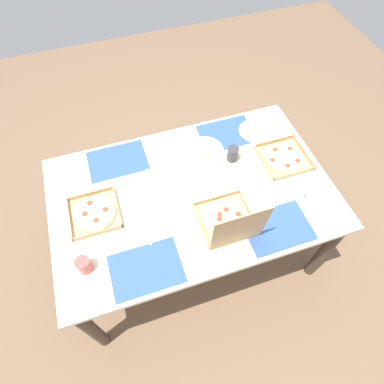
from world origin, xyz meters
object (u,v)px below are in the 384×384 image
Objects in this scene: pizza_box_edge_far at (284,158)px; cup_clear_left at (299,193)px; pizza_box_corner_left at (228,221)px; plate_far_left at (255,131)px; pizza_box_corner_right at (94,213)px; cup_clear_right at (233,154)px; cup_dark at (84,265)px; plate_far_right at (205,151)px.

cup_clear_left reaches higher than pizza_box_edge_far.
pizza_box_edge_far is 0.61m from pizza_box_corner_left.
pizza_box_edge_far is 0.28m from plate_far_left.
cup_clear_left reaches higher than pizza_box_corner_right.
cup_clear_right is 1.06m from cup_dark.
plate_far_left is 2.36× the size of cup_dark.
pizza_box_edge_far is 1.32m from cup_dark.
cup_dark reaches higher than cup_clear_left.
plate_far_right is (0.45, -0.21, -0.00)m from pizza_box_edge_far.
cup_dark reaches higher than pizza_box_corner_right.
plate_far_left is at bearing -165.03° from pizza_box_corner_right.
plate_far_left is (-0.43, -0.60, -0.04)m from pizza_box_corner_left.
cup_clear_right is at bearing -171.64° from pizza_box_corner_right.
pizza_box_corner_left is 0.54m from plate_far_right.
cup_clear_left is 0.46m from cup_clear_right.
cup_clear_left is (-0.02, 0.55, 0.03)m from plate_far_left.
cup_clear_left is (-1.13, 0.25, 0.03)m from pizza_box_corner_right.
pizza_box_edge_far and pizza_box_corner_right have the same top height.
cup_clear_right is at bearing -115.29° from pizza_box_corner_left.
cup_clear_left is (-0.40, 0.49, 0.03)m from plate_far_right.
plate_far_left is 0.87× the size of plate_far_right.
pizza_box_corner_right is at bearing -106.65° from cup_dark.
pizza_box_corner_right is at bearing 1.33° from pizza_box_edge_far.
cup_dark is at bearing 73.35° from pizza_box_corner_right.
plate_far_left is 0.38m from plate_far_right.
cup_clear_left is 1.22m from cup_dark.
pizza_box_corner_left is 1.20× the size of pizza_box_corner_right.
pizza_box_corner_right is 0.32m from cup_dark.
pizza_box_corner_right is 1.31× the size of plate_far_left.
cup_dark is (0.83, 0.54, 0.03)m from plate_far_right.
pizza_box_corner_left is at bearing 32.81° from pizza_box_edge_far.
pizza_box_corner_left reaches higher than cup_dark.
pizza_box_edge_far is 0.29m from cup_clear_left.
pizza_box_edge_far reaches higher than plate_far_left.
pizza_box_corner_left is 0.74m from pizza_box_corner_right.
pizza_box_corner_right is 0.89m from cup_clear_right.
plate_far_left is 1.34m from cup_dark.
plate_far_left is at bearing -170.78° from plate_far_right.
cup_clear_right reaches higher than cup_dark.
plate_far_right is 2.42× the size of cup_clear_right.
pizza_box_edge_far is 1.19× the size of plate_far_right.
pizza_box_corner_right is 1.15m from plate_far_left.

